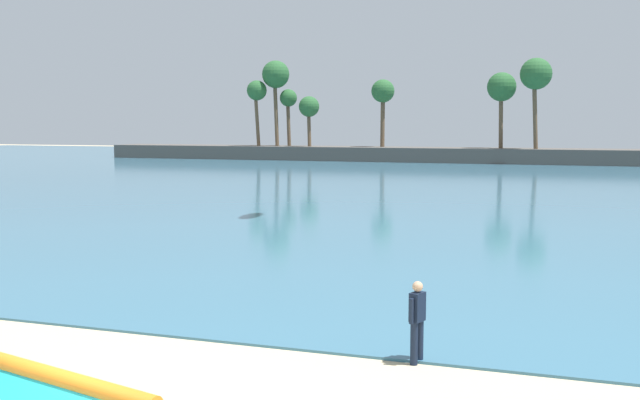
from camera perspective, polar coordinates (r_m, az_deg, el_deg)
sea at (r=73.43m, az=13.43°, el=1.99°), size 220.00×117.14×0.06m
palm_headland at (r=91.87m, az=13.80°, el=4.18°), size 106.72×6.07×12.85m
folded_kite at (r=11.83m, az=-18.66°, el=-14.19°), size 4.35×3.39×1.15m
person_at_waterline at (r=15.18m, az=7.38°, el=-8.97°), size 0.30×0.53×1.67m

